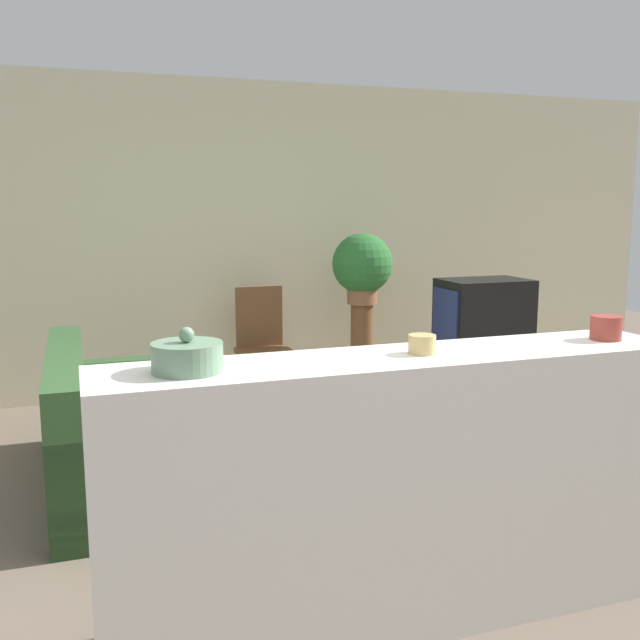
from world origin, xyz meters
TOP-DOWN VIEW (x-y plane):
  - ground_plane at (0.00, 0.00)m, footprint 14.00×14.00m
  - wall_back at (0.00, 3.43)m, footprint 9.00×0.06m
  - couch at (-0.93, 1.49)m, footprint 0.95×1.85m
  - tv_stand at (1.76, 1.88)m, footprint 0.77×0.49m
  - television at (1.75, 1.88)m, footprint 0.66×0.44m
  - wooden_chair at (0.28, 2.87)m, footprint 0.44×0.44m
  - plant_stand at (1.10, 2.71)m, footprint 0.19×0.19m
  - potted_plant at (1.10, 2.71)m, footprint 0.51×0.51m
  - foreground_counter at (0.00, -0.34)m, footprint 2.34×0.44m
  - decorative_bowl at (-0.82, -0.34)m, footprint 0.25×0.25m
  - candle_jar at (0.08, -0.34)m, footprint 0.11×0.11m
  - coffee_tin at (0.95, -0.34)m, footprint 0.13×0.13m

SIDE VIEW (x-z plane):
  - ground_plane at x=0.00m, z-range 0.00..0.00m
  - tv_stand at x=1.76m, z-range 0.00..0.55m
  - couch at x=-0.93m, z-range -0.13..0.68m
  - plant_stand at x=1.10m, z-range 0.00..0.82m
  - wooden_chair at x=0.28m, z-range 0.04..1.01m
  - foreground_counter at x=0.00m, z-range 0.00..1.09m
  - television at x=1.75m, z-range 0.55..1.09m
  - candle_jar at x=0.08m, z-range 1.09..1.16m
  - coffee_tin at x=0.95m, z-range 1.09..1.19m
  - decorative_bowl at x=-0.82m, z-range 1.06..1.22m
  - potted_plant at x=1.10m, z-range 0.85..1.44m
  - wall_back at x=0.00m, z-range 0.00..2.70m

